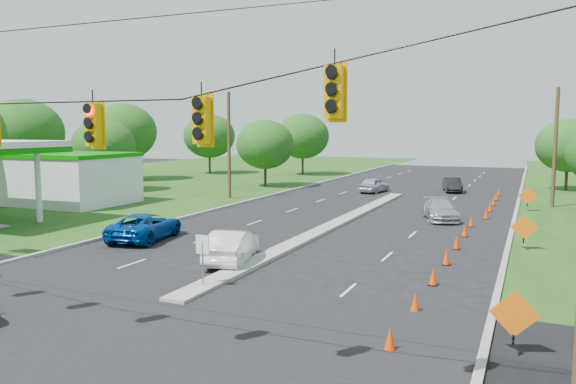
% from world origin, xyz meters
% --- Properties ---
extents(ground, '(160.00, 160.00, 0.00)m').
position_xyz_m(ground, '(0.00, 0.00, 0.00)').
color(ground, black).
rests_on(ground, ground).
extents(cross_street, '(160.00, 14.00, 0.02)m').
position_xyz_m(cross_street, '(0.00, 0.00, 0.00)').
color(cross_street, black).
rests_on(cross_street, ground).
extents(curb_left, '(0.25, 110.00, 0.16)m').
position_xyz_m(curb_left, '(-10.10, 30.00, 0.00)').
color(curb_left, gray).
rests_on(curb_left, ground).
extents(curb_right, '(0.25, 110.00, 0.16)m').
position_xyz_m(curb_right, '(10.10, 30.00, 0.00)').
color(curb_right, gray).
rests_on(curb_right, ground).
extents(median, '(1.00, 34.00, 0.18)m').
position_xyz_m(median, '(0.00, 21.00, 0.00)').
color(median, gray).
rests_on(median, ground).
extents(median_sign, '(0.55, 0.06, 2.05)m').
position_xyz_m(median_sign, '(0.00, 6.00, 1.46)').
color(median_sign, gray).
rests_on(median_sign, ground).
extents(signal_span, '(25.60, 0.32, 9.00)m').
position_xyz_m(signal_span, '(-0.05, -1.00, 4.97)').
color(signal_span, '#422D1C').
rests_on(signal_span, ground).
extents(utility_pole_far_left, '(0.28, 0.28, 9.00)m').
position_xyz_m(utility_pole_far_left, '(-12.50, 30.00, 4.50)').
color(utility_pole_far_left, '#422D1C').
rests_on(utility_pole_far_left, ground).
extents(utility_pole_far_right, '(0.28, 0.28, 9.00)m').
position_xyz_m(utility_pole_far_right, '(12.50, 35.00, 4.50)').
color(utility_pole_far_right, '#422D1C').
rests_on(utility_pole_far_right, ground).
extents(gas_station, '(18.40, 19.70, 5.20)m').
position_xyz_m(gas_station, '(-23.64, 20.24, 2.58)').
color(gas_station, white).
rests_on(gas_station, ground).
extents(cone_0, '(0.32, 0.32, 0.70)m').
position_xyz_m(cone_0, '(7.76, 3.00, 0.35)').
color(cone_0, '#FF3C00').
rests_on(cone_0, ground).
extents(cone_1, '(0.32, 0.32, 0.70)m').
position_xyz_m(cone_1, '(7.76, 6.50, 0.35)').
color(cone_1, '#FF3C00').
rests_on(cone_1, ground).
extents(cone_2, '(0.32, 0.32, 0.70)m').
position_xyz_m(cone_2, '(7.76, 10.00, 0.35)').
color(cone_2, '#FF3C00').
rests_on(cone_2, ground).
extents(cone_3, '(0.32, 0.32, 0.70)m').
position_xyz_m(cone_3, '(7.76, 13.50, 0.35)').
color(cone_3, '#FF3C00').
rests_on(cone_3, ground).
extents(cone_4, '(0.32, 0.32, 0.70)m').
position_xyz_m(cone_4, '(7.76, 17.00, 0.35)').
color(cone_4, '#FF3C00').
rests_on(cone_4, ground).
extents(cone_5, '(0.32, 0.32, 0.70)m').
position_xyz_m(cone_5, '(7.76, 20.50, 0.35)').
color(cone_5, '#FF3C00').
rests_on(cone_5, ground).
extents(cone_6, '(0.32, 0.32, 0.70)m').
position_xyz_m(cone_6, '(7.76, 24.00, 0.35)').
color(cone_6, '#FF3C00').
rests_on(cone_6, ground).
extents(cone_7, '(0.32, 0.32, 0.70)m').
position_xyz_m(cone_7, '(8.36, 27.50, 0.35)').
color(cone_7, '#FF3C00').
rests_on(cone_7, ground).
extents(cone_8, '(0.32, 0.32, 0.70)m').
position_xyz_m(cone_8, '(8.36, 31.00, 0.35)').
color(cone_8, '#FF3C00').
rests_on(cone_8, ground).
extents(cone_9, '(0.32, 0.32, 0.70)m').
position_xyz_m(cone_9, '(8.36, 34.50, 0.35)').
color(cone_9, '#FF3C00').
rests_on(cone_9, ground).
extents(cone_10, '(0.32, 0.32, 0.70)m').
position_xyz_m(cone_10, '(8.36, 38.00, 0.35)').
color(cone_10, '#FF3C00').
rests_on(cone_10, ground).
extents(cone_11, '(0.32, 0.32, 0.70)m').
position_xyz_m(cone_11, '(8.36, 41.50, 0.35)').
color(cone_11, '#FF3C00').
rests_on(cone_11, ground).
extents(work_sign_0, '(1.27, 0.58, 1.37)m').
position_xyz_m(work_sign_0, '(10.80, 4.00, 1.09)').
color(work_sign_0, black).
rests_on(work_sign_0, ground).
extents(work_sign_1, '(1.27, 0.58, 1.37)m').
position_xyz_m(work_sign_1, '(10.80, 18.00, 1.09)').
color(work_sign_1, black).
rests_on(work_sign_1, ground).
extents(work_sign_2, '(1.27, 0.58, 1.37)m').
position_xyz_m(work_sign_2, '(10.80, 32.00, 1.09)').
color(work_sign_2, black).
rests_on(work_sign_2, ground).
extents(tree_2, '(5.88, 5.88, 6.86)m').
position_xyz_m(tree_2, '(-26.00, 30.00, 4.34)').
color(tree_2, black).
rests_on(tree_2, ground).
extents(tree_3, '(7.56, 7.56, 8.82)m').
position_xyz_m(tree_3, '(-32.00, 40.00, 5.58)').
color(tree_3, black).
rests_on(tree_3, ground).
extents(tree_4, '(6.72, 6.72, 7.84)m').
position_xyz_m(tree_4, '(-28.00, 52.00, 4.96)').
color(tree_4, black).
rests_on(tree_4, ground).
extents(tree_5, '(5.88, 5.88, 6.86)m').
position_xyz_m(tree_5, '(-14.00, 40.00, 4.34)').
color(tree_5, black).
rests_on(tree_5, ground).
extents(tree_6, '(6.72, 6.72, 7.84)m').
position_xyz_m(tree_6, '(-16.00, 55.00, 4.96)').
color(tree_6, black).
rests_on(tree_6, ground).
extents(tree_12, '(5.88, 5.88, 6.86)m').
position_xyz_m(tree_12, '(14.00, 48.00, 4.34)').
color(tree_12, black).
rests_on(tree_12, ground).
extents(tree_14, '(7.56, 7.56, 8.82)m').
position_xyz_m(tree_14, '(-34.00, 28.00, 5.58)').
color(tree_14, black).
rests_on(tree_14, ground).
extents(white_sedan, '(2.64, 4.72, 1.47)m').
position_xyz_m(white_sedan, '(-1.12, 10.19, 0.74)').
color(white_sedan, white).
rests_on(white_sedan, ground).
extents(blue_pickup, '(3.26, 5.51, 1.44)m').
position_xyz_m(blue_pickup, '(-7.91, 12.80, 0.72)').
color(blue_pickup, navy).
rests_on(blue_pickup, ground).
extents(silver_car_far, '(3.21, 4.92, 1.32)m').
position_xyz_m(silver_car_far, '(5.63, 25.87, 0.66)').
color(silver_car_far, '#959397').
rests_on(silver_car_far, ground).
extents(silver_car_oncoming, '(2.36, 4.35, 1.40)m').
position_xyz_m(silver_car_oncoming, '(-2.53, 39.71, 0.70)').
color(silver_car_oncoming, '#A7A7BE').
rests_on(silver_car_oncoming, ground).
extents(dark_car_receding, '(2.43, 4.37, 1.36)m').
position_xyz_m(dark_car_receding, '(4.14, 43.08, 0.68)').
color(dark_car_receding, black).
rests_on(dark_car_receding, ground).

